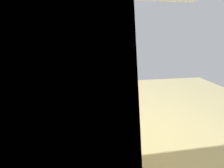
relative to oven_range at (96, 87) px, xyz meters
name	(u,v)px	position (x,y,z in m)	size (l,w,h in m)	color
ground_plane	(168,149)	(-1.79, -1.15, -0.47)	(7.02, 7.02, 0.00)	tan
wall_back	(64,79)	(-1.79, 0.38, 0.84)	(4.51, 0.12, 2.63)	#E6C37A
counter_run	(98,156)	(-2.15, 0.02, -0.01)	(3.65, 0.62, 0.91)	#F0D27E
upper_cabinets	(75,27)	(-2.15, 0.15, 1.40)	(2.34, 0.33, 0.63)	#F7CD83
oven_range	(96,87)	(0.00, 0.00, 0.00)	(0.66, 0.64, 1.09)	#B7BABF
microwave	(94,121)	(-2.26, 0.04, 0.57)	(0.47, 0.33, 0.27)	white
bowl	(100,99)	(-1.63, -0.04, 0.48)	(0.15, 0.15, 0.07)	#D84C47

